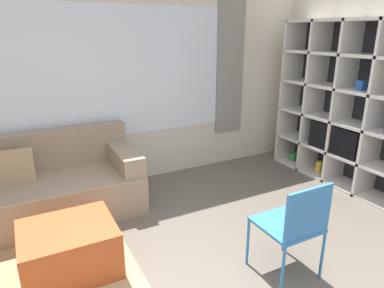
{
  "coord_description": "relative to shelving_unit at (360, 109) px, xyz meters",
  "views": [
    {
      "loc": [
        -1.08,
        -1.37,
        1.96
      ],
      "look_at": [
        0.46,
        1.55,
        0.85
      ],
      "focal_mm": 32.0,
      "sensor_mm": 36.0,
      "label": 1
    }
  ],
  "objects": [
    {
      "name": "folding_chair",
      "position": [
        -1.93,
        -0.97,
        -0.52
      ],
      "size": [
        0.44,
        0.46,
        0.86
      ],
      "rotation": [
        0.0,
        0.0,
        3.14
      ],
      "color": "#3375B7",
      "rests_on": "ground_plane"
    },
    {
      "name": "ottoman",
      "position": [
        -3.52,
        -0.05,
        -0.82
      ],
      "size": [
        0.75,
        0.65,
        0.43
      ],
      "color": "#B74C23",
      "rests_on": "ground_plane"
    },
    {
      "name": "couch_main",
      "position": [
        -3.56,
        1.05,
        -0.72
      ],
      "size": [
        1.94,
        0.93,
        0.88
      ],
      "color": "gray",
      "rests_on": "ground_plane"
    },
    {
      "name": "area_rug",
      "position": [
        -4.07,
        0.05,
        -1.03
      ],
      "size": [
        2.13,
        2.15,
        0.01
      ],
      "primitive_type": "cube",
      "color": "tan",
      "rests_on": "ground_plane"
    },
    {
      "name": "shelving_unit",
      "position": [
        0.0,
        0.0,
        0.0
      ],
      "size": [
        0.41,
        2.4,
        2.09
      ],
      "color": "#232328",
      "rests_on": "ground_plane"
    },
    {
      "name": "wall_right",
      "position": [
        0.21,
        0.11,
        0.32
      ],
      "size": [
        0.07,
        4.02,
        2.7
      ],
      "primitive_type": "cube",
      "color": "beige",
      "rests_on": "ground_plane"
    },
    {
      "name": "wall_back",
      "position": [
        -2.66,
        1.55,
        0.32
      ],
      "size": [
        6.87,
        0.11,
        2.7
      ],
      "color": "beige",
      "rests_on": "ground_plane"
    }
  ]
}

